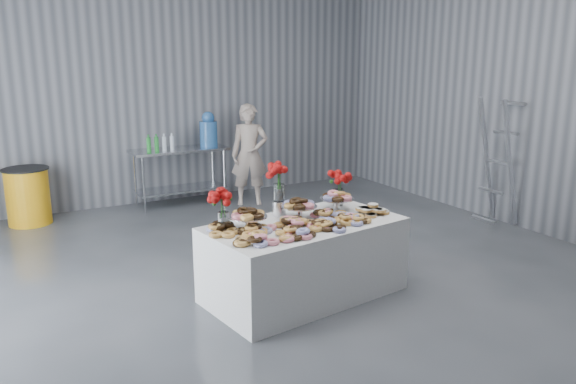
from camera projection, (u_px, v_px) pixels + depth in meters
name	position (u px, v px, depth m)	size (l,w,h in m)	color
ground	(292.00, 304.00, 5.39)	(9.00, 9.00, 0.00)	#383B40
room_walls	(260.00, 17.00, 4.69)	(8.04, 9.04, 4.02)	gray
display_table	(304.00, 259.00, 5.51)	(1.90, 1.00, 0.75)	white
prep_table	(180.00, 166.00, 8.86)	(1.50, 0.60, 0.90)	silver
donut_mounds	(307.00, 220.00, 5.36)	(1.80, 0.80, 0.09)	#E7A354
cake_stand_left	(248.00, 215.00, 5.18)	(0.36, 0.36, 0.17)	silver
cake_stand_mid	(299.00, 205.00, 5.53)	(0.36, 0.36, 0.17)	silver
cake_stand_right	(337.00, 197.00, 5.82)	(0.36, 0.36, 0.17)	silver
danish_pile	(371.00, 208.00, 5.72)	(0.48, 0.48, 0.11)	white
bouquet_left	(223.00, 200.00, 5.10)	(0.26, 0.26, 0.42)	white
bouquet_right	(338.00, 178.00, 5.99)	(0.26, 0.26, 0.42)	white
bouquet_center	(279.00, 179.00, 5.57)	(0.26, 0.26, 0.57)	silver
water_jug	(208.00, 131.00, 8.97)	(0.28, 0.28, 0.55)	#3D81D1
drink_bottles	(160.00, 142.00, 8.52)	(0.54, 0.08, 0.27)	#268C33
person	(250.00, 155.00, 8.84)	(0.58, 0.38, 1.59)	#CC8C93
trash_barrel	(28.00, 196.00, 7.86)	(0.63, 0.63, 0.80)	#F3A714
stepladder	(498.00, 162.00, 7.69)	(0.24, 0.46, 1.80)	silver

